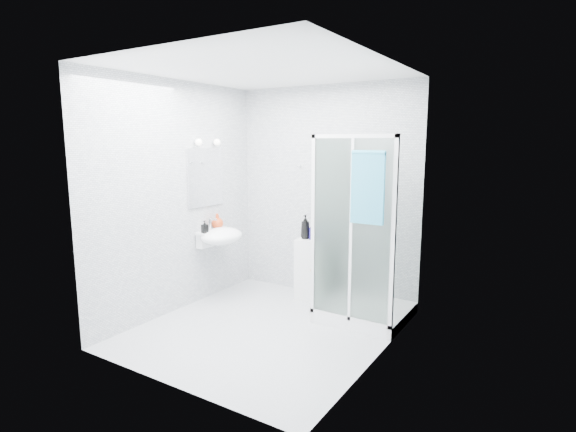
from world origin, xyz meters
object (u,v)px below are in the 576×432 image
Objects in this scene: wall_basin at (220,236)px; soap_dispenser_orange at (217,221)px; hand_towel at (368,186)px; soap_dispenser_black at (205,227)px; shampoo_bottle_b at (314,231)px; shampoo_bottle_a at (305,227)px; shower_enclosure at (356,279)px; storage_cabinet at (311,269)px.

soap_dispenser_orange reaches higher than wall_basin.
soap_dispenser_black is at bearing -176.99° from hand_towel.
shampoo_bottle_b is 1.20m from soap_dispenser_orange.
shampoo_bottle_b is at bearing 32.46° from wall_basin.
wall_basin is at bearing 177.46° from hand_towel.
shampoo_bottle_a is at bearing -165.20° from shampoo_bottle_b.
hand_towel reaches higher than soap_dispenser_black.
hand_towel is 4.74× the size of soap_dispenser_black.
shower_enclosure is 3.57× the size of wall_basin.
shower_enclosure reaches higher than wall_basin.
wall_basin reaches higher than shampoo_bottle_b.
hand_towel is 2.12m from soap_dispenser_orange.
storage_cabinet is 4.05× the size of soap_dispenser_orange.
wall_basin is 0.23m from soap_dispenser_orange.
soap_dispenser_black is at bearing -145.44° from storage_cabinet.
soap_dispenser_black is at bearing -140.05° from shampoo_bottle_a.
storage_cabinet is (-0.73, 0.29, -0.07)m from shower_enclosure.
wall_basin is 1.18m from storage_cabinet.
hand_towel is 2.38× the size of shampoo_bottle_a.
wall_basin is 0.80× the size of hand_towel.
soap_dispenser_orange is at bearing -154.07° from shampoo_bottle_a.
shower_enclosure reaches higher than shampoo_bottle_a.
shower_enclosure is 1.86m from soap_dispenser_black.
soap_dispenser_black reaches higher than storage_cabinet.
shampoo_bottle_b is (0.04, 0.00, 0.48)m from storage_cabinet.
storage_cabinet is at bearing -173.66° from shampoo_bottle_b.
hand_towel reaches higher than storage_cabinet.
storage_cabinet is 3.59× the size of shampoo_bottle_b.
shampoo_bottle_a is 1.09m from soap_dispenser_orange.
shower_enclosure is 0.96m from shampoo_bottle_a.
shampoo_bottle_a is at bearing 34.22° from wall_basin.
storage_cabinet is (0.92, 0.61, -0.42)m from wall_basin.
shampoo_bottle_b is (0.10, 0.03, -0.04)m from shampoo_bottle_a.
wall_basin is 0.24m from soap_dispenser_black.
shampoo_bottle_a is 1.56× the size of soap_dispenser_orange.
shower_enclosure is at bearing 10.81° from wall_basin.
shampoo_bottle_b is at bearing 143.96° from hand_towel.
soap_dispenser_orange reaches higher than shampoo_bottle_b.
soap_dispenser_black is (-1.98, -0.10, -0.58)m from hand_towel.
shampoo_bottle_b is at bearing 157.08° from shower_enclosure.
soap_dispenser_orange is at bearing -158.75° from storage_cabinet.
hand_towel is at bearing -2.54° from wall_basin.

